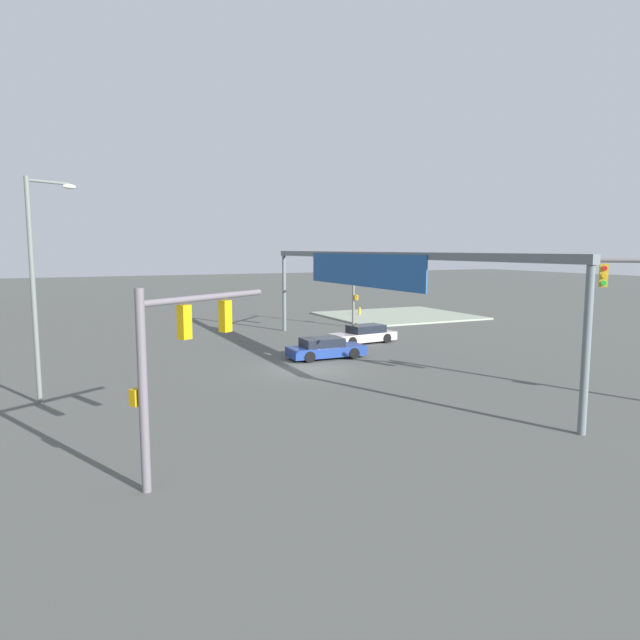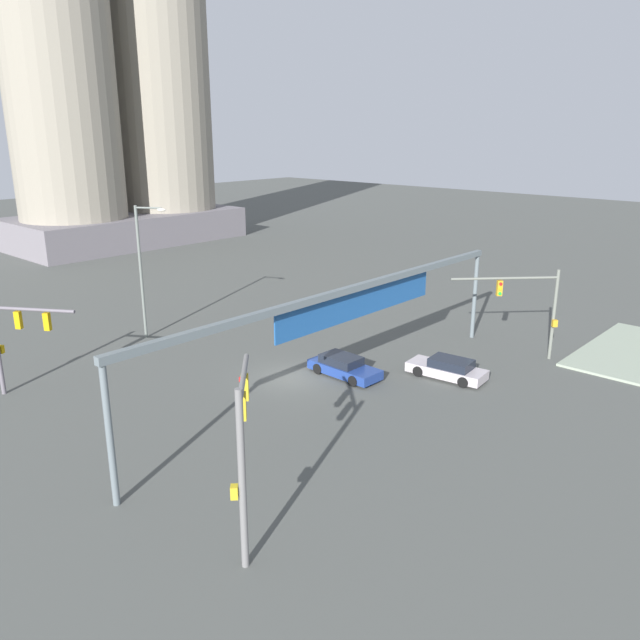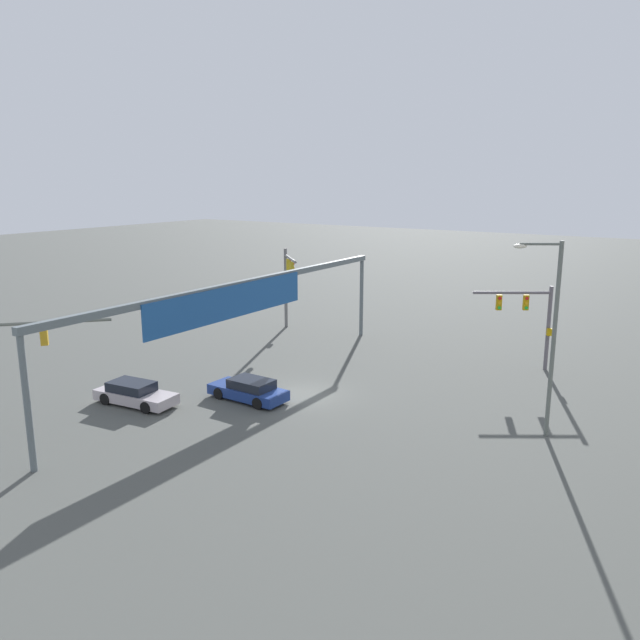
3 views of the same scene
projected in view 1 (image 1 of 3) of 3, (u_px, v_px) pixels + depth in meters
The scene contains 9 objects.
ground_plane at pixel (310, 369), 30.28m from camera, with size 223.51×223.51×0.00m, color #494C48.
sidewalk_corner at pixel (398, 316), 53.67m from camera, with size 11.44×12.90×0.15m, color gray.
traffic_signal_near_corner at pixel (175, 349), 15.52m from camera, with size 2.77×4.43×5.34m.
traffic_signal_opposite_side at pixel (348, 280), 44.32m from camera, with size 4.99×5.01×5.77m.
streetlamp_curved_arm at pixel (37, 276), 23.05m from camera, with size 1.32×1.99×9.14m.
overhead_sign_gantry at pixel (372, 268), 31.69m from camera, with size 27.96×0.43×6.14m.
sedan_car_approaching at pixel (364, 334), 38.52m from camera, with size 2.18×4.71×1.21m.
sedan_car_waiting_far at pixel (325, 349), 33.11m from camera, with size 1.93×4.51×1.21m.
fire_hydrant_on_curb at pixel (359, 311), 54.00m from camera, with size 0.33×0.22×0.71m.
Camera 1 is at (-27.14, 12.14, 6.32)m, focal length 32.16 mm.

